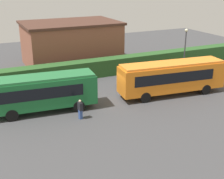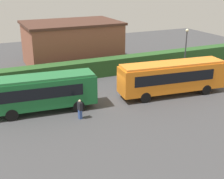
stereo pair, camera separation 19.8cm
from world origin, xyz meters
name	(u,v)px [view 1 (the left image)]	position (x,y,z in m)	size (l,w,h in m)	color
ground_plane	(125,99)	(0.00, 0.00, 0.00)	(64.00, 64.00, 0.00)	#424244
bus_green	(44,91)	(-7.53, 0.45, 1.82)	(9.06, 3.22, 3.16)	#19602D
bus_orange	(172,76)	(4.59, -0.86, 1.86)	(10.72, 3.52, 3.24)	orange
person_left	(80,109)	(-5.28, -2.27, 0.86)	(0.31, 0.52, 1.66)	#334C8C
person_center	(152,80)	(3.74, 1.28, 0.99)	(0.42, 0.31, 1.86)	#4C6B47
hedge_row	(94,68)	(0.00, 7.74, 0.97)	(44.00, 1.72, 1.94)	#2A5525
depot_building	(71,43)	(-0.59, 14.09, 2.76)	(12.01, 8.18, 5.50)	brown
lamppost	(185,46)	(10.12, 4.41, 3.32)	(0.36, 0.36, 5.28)	#38383D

